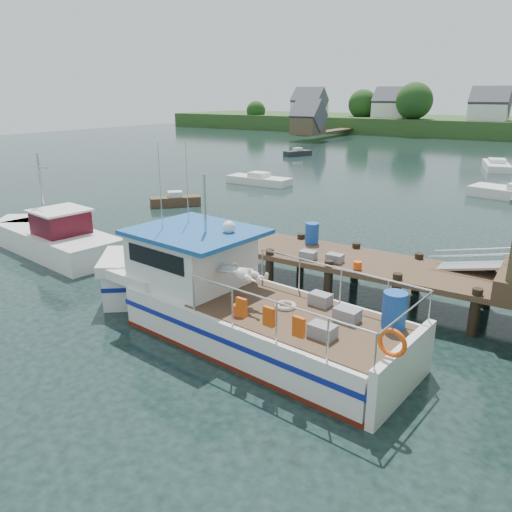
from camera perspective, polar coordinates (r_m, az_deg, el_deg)
The scene contains 8 objects.
ground_plane at distance 20.56m, azimuth 4.61°, elevation -2.81°, with size 160.00×160.00×0.00m, color black.
dock at distance 17.93m, azimuth 23.47°, elevation 0.09°, with size 16.60×3.00×4.78m.
lobster_boat at distance 15.92m, azimuth -3.40°, elevation -5.04°, with size 12.34×4.78×5.93m.
work_boat at distance 25.85m, azimuth -22.22°, elevation 2.01°, with size 8.99×3.82×4.70m.
moored_rowboat at distance 34.62m, azimuth -9.21°, elevation 6.31°, with size 3.08×3.25×0.97m.
moored_a at distance 42.33m, azimuth 0.35°, elevation 8.70°, with size 5.48×1.89×1.01m.
moored_d at distance 56.26m, azimuth 25.78°, elevation 9.31°, with size 3.60×6.60×1.07m.
moored_e at distance 62.24m, azimuth 4.78°, elevation 11.67°, with size 2.60×3.68×0.97m.
Camera 1 is at (8.93, -17.00, 7.35)m, focal length 35.00 mm.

